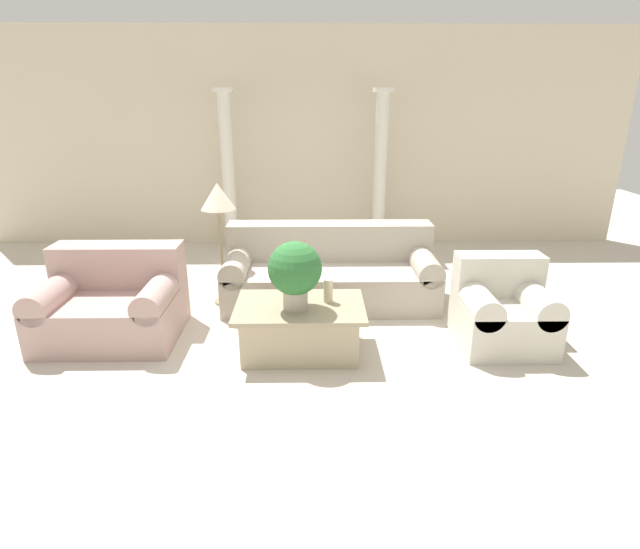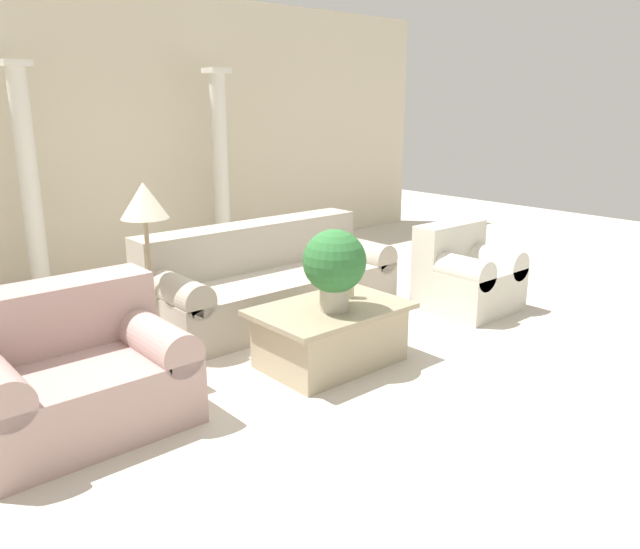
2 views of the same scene
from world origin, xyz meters
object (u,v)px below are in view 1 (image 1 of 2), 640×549
(sofa_long, at_px, (330,272))
(coffee_table, at_px, (300,328))
(armchair, at_px, (502,309))
(potted_plant, at_px, (295,271))
(loveseat, at_px, (113,301))
(floor_lamp, at_px, (218,203))

(sofa_long, distance_m, coffee_table, 1.28)
(armchair, bearing_deg, potted_plant, -173.19)
(coffee_table, bearing_deg, loveseat, 168.30)
(loveseat, xyz_separation_m, floor_lamp, (0.93, 0.79, 0.80))
(sofa_long, xyz_separation_m, floor_lamp, (-1.21, -0.07, 0.82))
(potted_plant, xyz_separation_m, armchair, (1.93, 0.23, -0.47))
(loveseat, bearing_deg, coffee_table, -11.70)
(sofa_long, height_order, floor_lamp, floor_lamp)
(loveseat, distance_m, floor_lamp, 1.46)
(loveseat, bearing_deg, armchair, -3.48)
(sofa_long, relative_size, potted_plant, 3.85)
(floor_lamp, xyz_separation_m, armchair, (2.79, -1.01, -0.81))
(potted_plant, xyz_separation_m, floor_lamp, (-0.86, 1.24, 0.34))
(coffee_table, relative_size, armchair, 1.42)
(potted_plant, distance_m, armchair, 2.00)
(loveseat, distance_m, coffee_table, 1.87)
(sofa_long, height_order, potted_plant, potted_plant)
(coffee_table, distance_m, floor_lamp, 1.73)
(loveseat, bearing_deg, potted_plant, -14.34)
(coffee_table, bearing_deg, potted_plant, -114.01)
(potted_plant, relative_size, armchair, 0.74)
(coffee_table, bearing_deg, sofa_long, 75.64)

